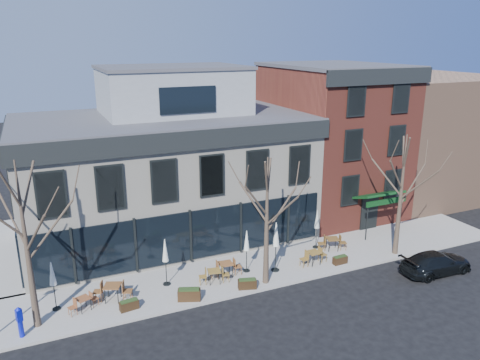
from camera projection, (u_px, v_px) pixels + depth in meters
name	position (u px, v px, depth m)	size (l,w,h in m)	color
ground	(191.00, 265.00, 27.83)	(120.00, 120.00, 0.00)	black
sidewalk_front	(256.00, 269.00, 27.18)	(33.50, 4.70, 0.15)	gray
corner_building	(166.00, 168.00, 30.93)	(18.39, 10.39, 11.10)	beige
red_brick_building	(331.00, 138.00, 35.61)	(8.20, 11.78, 11.18)	maroon
bg_building	(420.00, 134.00, 40.57)	(12.00, 12.00, 10.00)	#8C664C
tree_corner	(27.00, 244.00, 20.50)	(3.93, 3.98, 7.92)	#382B21
tree_mid	(267.00, 220.00, 24.49)	(3.50, 3.55, 7.04)	#382B21
tree_right	(401.00, 194.00, 27.92)	(3.72, 3.77, 7.48)	#382B21
parked_sedan	(436.00, 263.00, 26.70)	(1.77, 4.35, 1.26)	black
call_box	(20.00, 321.00, 20.63)	(0.31, 0.30, 1.50)	#0D16B3
cafe_set_0	(83.00, 303.00, 22.77)	(1.58, 0.95, 0.82)	brown
cafe_set_1	(113.00, 291.00, 23.60)	(2.03, 1.22, 1.05)	brown
cafe_set_2	(214.00, 275.00, 25.36)	(1.74, 0.80, 0.89)	brown
cafe_set_3	(226.00, 268.00, 26.07)	(1.87, 0.80, 0.97)	brown
cafe_set_4	(313.00, 256.00, 27.47)	(1.83, 0.78, 0.95)	brown
cafe_set_5	(332.00, 243.00, 29.32)	(1.87, 1.01, 0.96)	brown
umbrella_0	(52.00, 276.00, 22.45)	(0.41, 0.41, 2.57)	black
umbrella_1	(165.00, 253.00, 24.76)	(0.43, 0.43, 2.66)	black
umbrella_2	(247.00, 243.00, 26.25)	(0.40, 0.40, 2.50)	black
umbrella_3	(276.00, 237.00, 26.23)	(0.47, 0.47, 2.96)	black
umbrella_4	(317.00, 221.00, 29.28)	(0.41, 0.41, 2.56)	black
planter_0	(129.00, 305.00, 22.88)	(0.96, 0.48, 0.51)	black
planter_1	(189.00, 294.00, 23.70)	(1.24, 0.84, 0.64)	#332011
planter_2	(247.00, 284.00, 24.83)	(1.05, 0.66, 0.55)	black
planter_3	(340.00, 260.00, 27.58)	(0.90, 0.39, 0.50)	black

